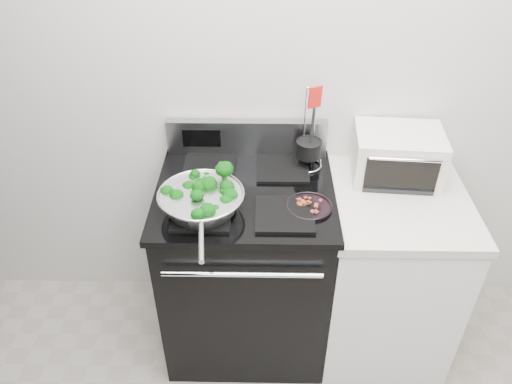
{
  "coord_description": "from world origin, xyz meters",
  "views": [
    {
      "loc": [
        -0.22,
        -0.35,
        2.25
      ],
      "look_at": [
        -0.25,
        1.36,
        0.98
      ],
      "focal_mm": 35.0,
      "sensor_mm": 36.0,
      "label": 1
    }
  ],
  "objects_px": {
    "skillet": "(201,200)",
    "bacon_plate": "(309,204)",
    "toaster_oven": "(397,155)",
    "gas_range": "(246,265)",
    "utensil_holder": "(308,153)"
  },
  "relations": [
    {
      "from": "utensil_holder",
      "to": "toaster_oven",
      "type": "distance_m",
      "value": 0.4
    },
    {
      "from": "bacon_plate",
      "to": "utensil_holder",
      "type": "relative_size",
      "value": 0.48
    },
    {
      "from": "skillet",
      "to": "toaster_oven",
      "type": "xyz_separation_m",
      "value": [
        0.86,
        0.32,
        0.03
      ]
    },
    {
      "from": "skillet",
      "to": "bacon_plate",
      "type": "distance_m",
      "value": 0.45
    },
    {
      "from": "bacon_plate",
      "to": "toaster_oven",
      "type": "bearing_deg",
      "value": 34.94
    },
    {
      "from": "bacon_plate",
      "to": "utensil_holder",
      "type": "xyz_separation_m",
      "value": [
        0.02,
        0.32,
        0.05
      ]
    },
    {
      "from": "gas_range",
      "to": "utensil_holder",
      "type": "relative_size",
      "value": 2.76
    },
    {
      "from": "gas_range",
      "to": "bacon_plate",
      "type": "height_order",
      "value": "gas_range"
    },
    {
      "from": "gas_range",
      "to": "utensil_holder",
      "type": "bearing_deg",
      "value": 34.11
    },
    {
      "from": "utensil_holder",
      "to": "gas_range",
      "type": "bearing_deg",
      "value": -170.76
    },
    {
      "from": "gas_range",
      "to": "utensil_holder",
      "type": "xyz_separation_m",
      "value": [
        0.29,
        0.2,
        0.53
      ]
    },
    {
      "from": "bacon_plate",
      "to": "utensil_holder",
      "type": "height_order",
      "value": "utensil_holder"
    },
    {
      "from": "utensil_holder",
      "to": "toaster_oven",
      "type": "height_order",
      "value": "utensil_holder"
    },
    {
      "from": "skillet",
      "to": "toaster_oven",
      "type": "bearing_deg",
      "value": 13.89
    },
    {
      "from": "gas_range",
      "to": "utensil_holder",
      "type": "distance_m",
      "value": 0.64
    }
  ]
}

